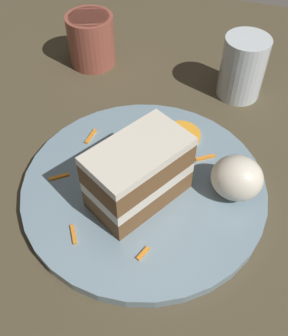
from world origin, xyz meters
name	(u,v)px	position (x,y,z in m)	size (l,w,h in m)	color
ground_plane	(132,181)	(0.00, 0.00, 0.00)	(6.00, 6.00, 0.00)	#4C4742
dining_table	(132,173)	(0.00, 0.00, 0.02)	(1.33, 0.98, 0.04)	#4C422D
plate	(144,187)	(-0.03, 0.04, 0.04)	(0.29, 0.29, 0.01)	gray
cake_slice	(138,174)	(-0.03, 0.06, 0.09)	(0.11, 0.13, 0.08)	brown
cream_dollop	(237,178)	(-0.13, 0.02, 0.08)	(0.06, 0.05, 0.05)	silver
orange_garnish	(181,135)	(-0.05, -0.06, 0.05)	(0.05, 0.05, 0.00)	orange
carrot_shreds_scatter	(118,177)	(0.00, 0.04, 0.05)	(0.19, 0.19, 0.00)	orange
drinking_glass	(242,71)	(-0.11, -0.19, 0.08)	(0.06, 0.06, 0.09)	silver
coffee_mug	(91,38)	(0.14, -0.20, 0.08)	(0.07, 0.07, 0.08)	#994C3D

